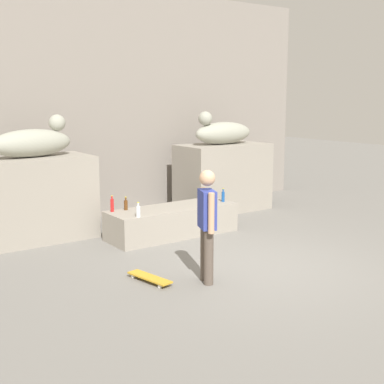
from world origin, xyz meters
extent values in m
plane|color=slate|center=(0.00, 0.00, 0.00)|extent=(40.00, 40.00, 0.00)
cube|color=gray|center=(0.00, 5.06, 2.53)|extent=(10.80, 0.60, 5.06)
cube|color=gray|center=(-2.28, 3.68, 0.79)|extent=(2.15, 1.16, 1.58)
cube|color=gray|center=(2.28, 3.68, 0.79)|extent=(2.15, 1.16, 1.58)
ellipsoid|color=#9EA08F|center=(-2.28, 3.68, 1.84)|extent=(1.67, 0.79, 0.52)
sphere|color=#9EA08F|center=(-1.73, 3.77, 2.20)|extent=(0.32, 0.32, 0.32)
ellipsoid|color=#9EA08F|center=(2.28, 3.68, 1.84)|extent=(1.62, 0.62, 0.52)
sphere|color=#9EA08F|center=(1.73, 3.67, 2.20)|extent=(0.32, 0.32, 0.32)
cube|color=gray|center=(0.00, 2.42, 0.28)|extent=(2.59, 0.89, 0.57)
cylinder|color=brown|center=(-1.00, 0.01, 0.41)|extent=(0.14, 0.14, 0.82)
cylinder|color=brown|center=(-1.07, -0.17, 0.41)|extent=(0.14, 0.14, 0.82)
cube|color=#333F99|center=(-1.04, -0.08, 1.10)|extent=(0.32, 0.41, 0.56)
sphere|color=tan|center=(-1.04, -0.08, 1.55)|extent=(0.23, 0.23, 0.23)
cylinder|color=tan|center=(-0.95, 0.13, 1.09)|extent=(0.09, 0.09, 0.58)
cylinder|color=tan|center=(-1.12, -0.29, 1.09)|extent=(0.09, 0.09, 0.58)
cube|color=gold|center=(-1.72, 0.42, 0.07)|extent=(0.34, 0.82, 0.02)
cylinder|color=white|center=(-1.60, 0.13, 0.03)|extent=(0.04, 0.06, 0.06)
cylinder|color=white|center=(-1.74, 0.11, 0.03)|extent=(0.04, 0.06, 0.06)
cylinder|color=white|center=(-1.70, 0.72, 0.03)|extent=(0.04, 0.06, 0.06)
cylinder|color=white|center=(-1.84, 0.70, 0.03)|extent=(0.04, 0.06, 0.06)
cylinder|color=silver|center=(-0.96, 2.07, 0.67)|extent=(0.08, 0.08, 0.20)
cylinder|color=silver|center=(-0.96, 2.07, 0.80)|extent=(0.03, 0.03, 0.06)
cylinder|color=yellow|center=(-0.96, 2.07, 0.83)|extent=(0.04, 0.04, 0.01)
cylinder|color=#194C99|center=(1.14, 2.26, 0.67)|extent=(0.07, 0.07, 0.21)
cylinder|color=#194C99|center=(1.14, 2.26, 0.80)|extent=(0.03, 0.03, 0.06)
cylinder|color=yellow|center=(1.14, 2.26, 0.84)|extent=(0.04, 0.04, 0.01)
cylinder|color=#593314|center=(-0.86, 2.72, 0.66)|extent=(0.07, 0.07, 0.18)
cylinder|color=#593314|center=(-0.86, 2.72, 0.78)|extent=(0.03, 0.03, 0.06)
cylinder|color=yellow|center=(-0.86, 2.72, 0.82)|extent=(0.04, 0.04, 0.01)
cylinder|color=red|center=(-1.14, 2.73, 0.69)|extent=(0.07, 0.07, 0.24)
cylinder|color=red|center=(-1.14, 2.73, 0.84)|extent=(0.03, 0.03, 0.06)
cylinder|color=yellow|center=(-1.14, 2.73, 0.87)|extent=(0.04, 0.04, 0.01)
camera|label=1|loc=(-5.53, -6.02, 2.72)|focal=49.49mm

